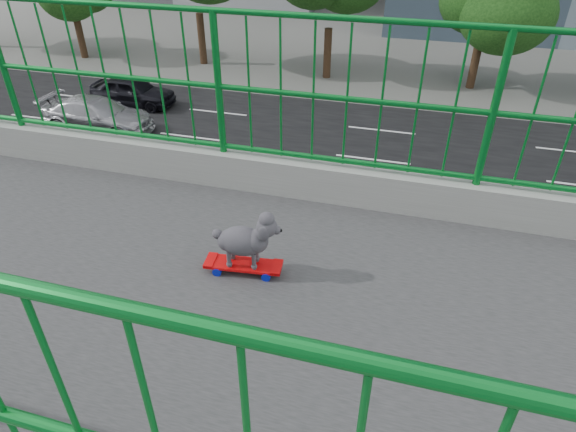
% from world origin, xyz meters
% --- Properties ---
extents(road, '(18.00, 90.00, 0.02)m').
position_xyz_m(road, '(-13.00, 0.00, 0.01)').
color(road, black).
rests_on(road, ground).
extents(railing, '(3.00, 24.00, 1.42)m').
position_xyz_m(railing, '(0.00, 0.00, 7.21)').
color(railing, gray).
rests_on(railing, footbridge).
extents(skateboard, '(0.21, 0.52, 0.07)m').
position_xyz_m(skateboard, '(-0.32, 0.56, 7.05)').
color(skateboard, red).
rests_on(skateboard, footbridge).
extents(poodle, '(0.22, 0.45, 0.37)m').
position_xyz_m(poodle, '(-0.33, 0.58, 7.27)').
color(poodle, '#312F35').
rests_on(poodle, skateboard).
extents(car_0, '(1.62, 4.03, 1.37)m').
position_xyz_m(car_0, '(-6.00, 1.27, 0.69)').
color(car_0, black).
rests_on(car_0, ground).
extents(car_2, '(2.33, 5.06, 1.41)m').
position_xyz_m(car_2, '(-12.40, -13.52, 0.70)').
color(car_2, silver).
rests_on(car_2, ground).
extents(car_3, '(2.06, 5.06, 1.47)m').
position_xyz_m(car_3, '(-15.60, -12.28, 0.73)').
color(car_3, '#A1A1A6').
rests_on(car_3, ground).
extents(car_4, '(1.70, 4.23, 1.44)m').
position_xyz_m(car_4, '(-18.80, -12.43, 0.72)').
color(car_4, black).
rests_on(car_4, ground).
extents(car_5, '(1.41, 4.04, 1.33)m').
position_xyz_m(car_5, '(-6.00, -3.51, 0.66)').
color(car_5, '#A1A1A6').
rests_on(car_5, ground).
extents(car_6, '(2.49, 5.40, 1.50)m').
position_xyz_m(car_6, '(-9.20, 3.83, 0.75)').
color(car_6, black).
rests_on(car_6, ground).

